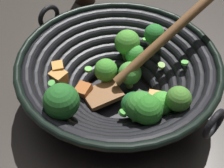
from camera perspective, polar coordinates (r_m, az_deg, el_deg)
The scene contains 2 objects.
ground_plane at distance 0.69m, azimuth 1.01°, elevation -2.67°, with size 4.00×4.00×0.00m, color #332D28.
wok at distance 0.63m, azimuth 1.22°, elevation 1.41°, with size 0.38×0.38×0.19m.
Camera 1 is at (0.05, 0.45, 0.52)m, focal length 54.52 mm.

